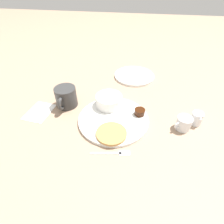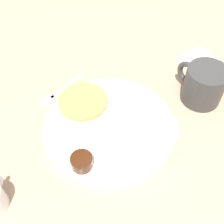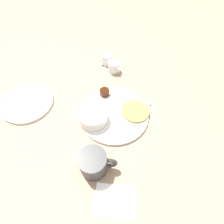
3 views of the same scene
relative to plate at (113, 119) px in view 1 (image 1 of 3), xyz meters
name	(u,v)px [view 1 (image 1 of 3)]	position (x,y,z in m)	size (l,w,h in m)	color
ground_plane	(113,120)	(0.00, 0.00, -0.01)	(4.00, 4.00, 0.00)	#9E7F66
plate	(113,119)	(0.00, 0.00, 0.00)	(0.28, 0.28, 0.01)	white
pancake_stack	(111,133)	(-0.09, -0.01, 0.01)	(0.11, 0.11, 0.01)	#B78447
bowl	(109,100)	(0.08, 0.03, 0.03)	(0.11, 0.11, 0.05)	white
syrup_cup	(140,112)	(0.04, -0.10, 0.02)	(0.04, 0.04, 0.02)	#38190A
butter_ramekin	(112,99)	(0.10, 0.02, 0.02)	(0.05, 0.05, 0.04)	white
coffee_mug	(66,97)	(0.06, 0.22, 0.04)	(0.12, 0.09, 0.09)	#333333
creamer_pitcher_near	(184,123)	(0.00, -0.26, 0.02)	(0.06, 0.07, 0.05)	white
creamer_pitcher_far	(197,118)	(0.04, -0.32, 0.02)	(0.06, 0.04, 0.05)	white
fork	(115,153)	(-0.16, -0.03, 0.00)	(0.04, 0.14, 0.00)	silver
napkin	(39,112)	(0.00, 0.32, 0.00)	(0.13, 0.11, 0.00)	white
far_plate	(134,76)	(0.37, -0.06, 0.00)	(0.22, 0.22, 0.01)	white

